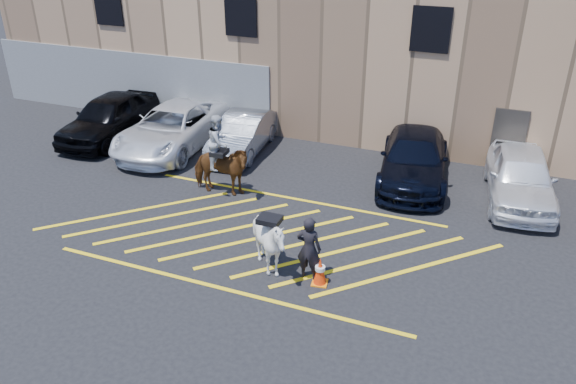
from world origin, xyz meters
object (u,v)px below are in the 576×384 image
at_px(car_blue_suv, 414,158).
at_px(car_white_pickup, 172,128).
at_px(car_silver_sedan, 243,134).
at_px(traffic_cone, 320,271).
at_px(car_white_suv, 521,176).
at_px(saddled_white, 270,242).
at_px(handler, 309,248).
at_px(mounted_bay, 220,163).
at_px(car_black_suv, 109,117).

bearing_deg(car_blue_suv, car_white_pickup, 176.39).
relative_size(car_silver_sedan, traffic_cone, 5.89).
xyz_separation_m(car_white_suv, traffic_cone, (-4.33, -6.49, -0.44)).
bearing_deg(saddled_white, traffic_cone, -1.71).
bearing_deg(saddled_white, car_blue_suv, 70.92).
bearing_deg(car_white_pickup, saddled_white, -45.39).
bearing_deg(car_white_suv, car_blue_suv, 168.46).
relative_size(car_blue_suv, handler, 3.10).
bearing_deg(handler, car_white_suv, -126.16).
distance_m(handler, mounted_bay, 5.27).
distance_m(car_white_suv, saddled_white, 8.58).
bearing_deg(saddled_white, mounted_bay, 133.19).
bearing_deg(traffic_cone, car_blue_suv, 81.64).
height_order(handler, mounted_bay, mounted_bay).
xyz_separation_m(car_blue_suv, mounted_bay, (-5.47, -3.39, 0.30)).
height_order(car_blue_suv, saddled_white, saddled_white).
bearing_deg(car_white_pickup, mounted_bay, -41.11).
bearing_deg(saddled_white, car_white_suv, 48.70).
bearing_deg(car_white_pickup, traffic_cone, -40.41).
bearing_deg(car_black_suv, car_white_pickup, -2.66).
height_order(car_silver_sedan, car_blue_suv, car_blue_suv).
distance_m(car_white_pickup, car_white_suv, 12.31).
xyz_separation_m(car_white_pickup, mounted_bay, (3.50, -2.77, 0.28)).
xyz_separation_m(car_white_pickup, handler, (7.64, -6.04, 0.06)).
relative_size(car_black_suv, car_white_suv, 1.07).
relative_size(car_black_suv, traffic_cone, 6.93).
relative_size(car_blue_suv, car_white_suv, 1.12).
bearing_deg(handler, car_black_suv, -29.74).
height_order(car_silver_sedan, handler, handler).
relative_size(handler, saddled_white, 1.02).
height_order(car_white_suv, mounted_bay, mounted_bay).
height_order(car_black_suv, car_white_pickup, car_black_suv).
height_order(saddled_white, traffic_cone, saddled_white).
bearing_deg(saddled_white, car_black_suv, 147.31).
distance_m(car_black_suv, car_silver_sedan, 5.54).
xyz_separation_m(car_silver_sedan, car_blue_suv, (6.34, -0.01, 0.06)).
height_order(car_silver_sedan, saddled_white, saddled_white).
height_order(car_white_pickup, car_silver_sedan, car_white_pickup).
height_order(car_black_suv, handler, car_black_suv).
distance_m(mounted_bay, traffic_cone, 5.66).
bearing_deg(car_black_suv, car_blue_suv, 0.09).
relative_size(car_black_suv, saddled_white, 3.02).
bearing_deg(car_white_suv, car_silver_sedan, 171.59).
distance_m(car_white_pickup, mounted_bay, 4.48).
xyz_separation_m(car_white_pickup, car_blue_suv, (8.97, 0.61, -0.03)).
bearing_deg(car_white_pickup, car_silver_sedan, 10.61).
relative_size(car_white_suv, traffic_cone, 6.48).
height_order(car_white_pickup, handler, handler).
relative_size(car_white_suv, handler, 2.77).
distance_m(car_black_suv, car_white_pickup, 2.87).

